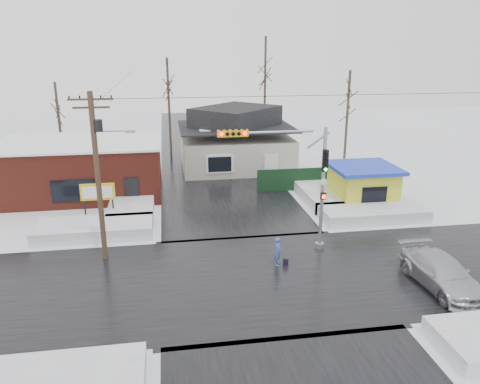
{
  "coord_description": "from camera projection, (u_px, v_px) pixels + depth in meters",
  "views": [
    {
      "loc": [
        -4.39,
        -20.65,
        11.18
      ],
      "look_at": [
        -0.32,
        4.88,
        3.0
      ],
      "focal_mm": 35.0,
      "sensor_mm": 36.0,
      "label": 1
    }
  ],
  "objects": [
    {
      "name": "brick_building",
      "position": [
        82.0,
        167.0,
        36.25
      ],
      "size": [
        12.2,
        8.2,
        4.12
      ],
      "color": "maroon",
      "rests_on": "ground"
    },
    {
      "name": "ground",
      "position": [
        262.0,
        277.0,
        23.47
      ],
      "size": [
        120.0,
        120.0,
        0.0
      ],
      "primitive_type": "plane",
      "color": "white",
      "rests_on": "ground"
    },
    {
      "name": "pedestrian",
      "position": [
        278.0,
        252.0,
        24.57
      ],
      "size": [
        0.53,
        0.66,
        1.55
      ],
      "primitive_type": "imported",
      "rotation": [
        0.0,
        0.0,
        1.25
      ],
      "color": "#4054B5",
      "rests_on": "ground"
    },
    {
      "name": "traffic_signal",
      "position": [
        296.0,
        173.0,
        25.26
      ],
      "size": [
        6.05,
        0.68,
        7.0
      ],
      "color": "gray",
      "rests_on": "ground"
    },
    {
      "name": "kiosk",
      "position": [
        363.0,
        185.0,
        33.87
      ],
      "size": [
        4.6,
        4.6,
        2.88
      ],
      "color": "gold",
      "rests_on": "ground"
    },
    {
      "name": "snowbank_nw",
      "position": [
        95.0,
        229.0,
        28.59
      ],
      "size": [
        7.0,
        3.0,
        0.8
      ],
      "primitive_type": "cube",
      "color": "white",
      "rests_on": "ground"
    },
    {
      "name": "car",
      "position": [
        442.0,
        273.0,
        22.3
      ],
      "size": [
        2.37,
        5.29,
        1.51
      ],
      "primitive_type": "imported",
      "rotation": [
        0.0,
        0.0,
        0.05
      ],
      "color": "#BABBC2",
      "rests_on": "ground"
    },
    {
      "name": "snowbank_nside_e",
      "position": [
        320.0,
        192.0,
        35.7
      ],
      "size": [
        3.0,
        8.0,
        0.8
      ],
      "primitive_type": "cube",
      "color": "white",
      "rests_on": "ground"
    },
    {
      "name": "house",
      "position": [
        236.0,
        140.0,
        43.69
      ],
      "size": [
        10.4,
        8.4,
        5.76
      ],
      "color": "beige",
      "rests_on": "ground"
    },
    {
      "name": "shopping_bag",
      "position": [
        286.0,
        262.0,
        24.71
      ],
      "size": [
        0.3,
        0.22,
        0.35
      ],
      "primitive_type": "cube",
      "rotation": [
        0.0,
        0.0,
        -0.38
      ],
      "color": "black",
      "rests_on": "ground"
    },
    {
      "name": "road_ns",
      "position": [
        262.0,
        277.0,
        23.47
      ],
      "size": [
        10.0,
        120.0,
        0.02
      ],
      "primitive_type": "cube",
      "color": "black",
      "rests_on": "ground"
    },
    {
      "name": "road_ew",
      "position": [
        262.0,
        277.0,
        23.47
      ],
      "size": [
        120.0,
        10.0,
        0.02
      ],
      "primitive_type": "cube",
      "color": "black",
      "rests_on": "ground"
    },
    {
      "name": "marquee_sign",
      "position": [
        98.0,
        193.0,
        30.48
      ],
      "size": [
        2.2,
        0.21,
        2.55
      ],
      "color": "black",
      "rests_on": "ground"
    },
    {
      "name": "tree_far_right",
      "position": [
        349.0,
        91.0,
        41.94
      ],
      "size": [
        3.0,
        3.0,
        9.0
      ],
      "color": "#332821",
      "rests_on": "ground"
    },
    {
      "name": "fence",
      "position": [
        306.0,
        179.0,
        37.36
      ],
      "size": [
        8.0,
        0.12,
        1.8
      ],
      "primitive_type": "cube",
      "color": "black",
      "rests_on": "ground"
    },
    {
      "name": "tree_far_left",
      "position": [
        168.0,
        79.0,
        44.95
      ],
      "size": [
        3.0,
        3.0,
        10.0
      ],
      "color": "#332821",
      "rests_on": "ground"
    },
    {
      "name": "tree_far_mid",
      "position": [
        265.0,
        61.0,
        47.86
      ],
      "size": [
        3.0,
        3.0,
        12.0
      ],
      "color": "#332821",
      "rests_on": "ground"
    },
    {
      "name": "snowbank_ne",
      "position": [
        372.0,
        213.0,
        31.3
      ],
      "size": [
        7.0,
        3.0,
        0.8
      ],
      "primitive_type": "cube",
      "color": "white",
      "rests_on": "ground"
    },
    {
      "name": "tree_far_west",
      "position": [
        57.0,
        100.0,
        42.05
      ],
      "size": [
        3.0,
        3.0,
        8.0
      ],
      "color": "#332821",
      "rests_on": "ground"
    },
    {
      "name": "utility_pole",
      "position": [
        98.0,
        168.0,
        24.04
      ],
      "size": [
        3.15,
        0.44,
        9.0
      ],
      "color": "#382619",
      "rests_on": "ground"
    },
    {
      "name": "snowbank_nside_w",
      "position": [
        133.0,
        201.0,
        33.6
      ],
      "size": [
        3.0,
        8.0,
        0.8
      ],
      "primitive_type": "cube",
      "color": "white",
      "rests_on": "ground"
    }
  ]
}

